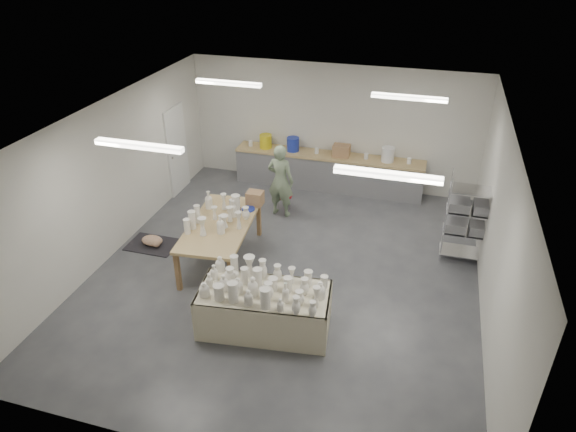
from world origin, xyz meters
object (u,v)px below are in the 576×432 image
(drying_table, at_px, (264,307))
(potter, at_px, (281,181))
(red_stool, at_px, (284,197))
(work_table, at_px, (224,220))

(drying_table, relative_size, potter, 1.31)
(drying_table, distance_m, red_stool, 4.06)
(potter, relative_size, red_stool, 3.88)
(drying_table, bearing_deg, red_stool, 95.02)
(drying_table, relative_size, red_stool, 5.07)
(work_table, distance_m, potter, 2.05)
(drying_table, bearing_deg, potter, 95.86)
(work_table, height_order, potter, potter)
(drying_table, height_order, red_stool, drying_table)
(work_table, xyz_separation_m, potter, (0.54, 1.98, -0.02))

